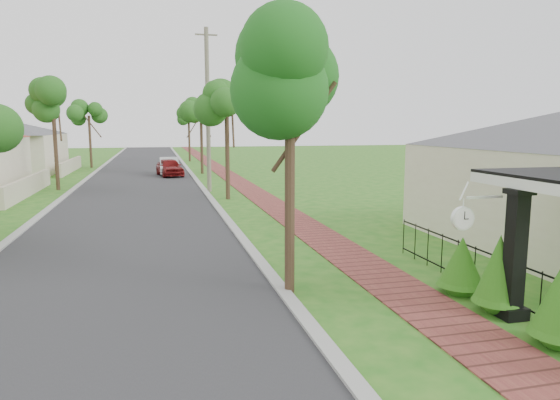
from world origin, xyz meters
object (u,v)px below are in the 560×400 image
object	(u,v)px
station_clock	(464,217)
porch_post	(515,262)
parked_car_red	(170,167)
utility_pole	(208,110)
parked_car_white	(169,166)
near_tree	(290,75)

from	to	relation	value
station_clock	porch_post	bearing A→B (deg)	-24.77
parked_car_red	utility_pole	bearing A→B (deg)	-88.66
parked_car_white	station_clock	world-z (taller)	station_clock
utility_pole	station_clock	world-z (taller)	utility_pole
near_tree	parked_car_red	bearing A→B (deg)	93.81
near_tree	utility_pole	distance (m)	17.62
porch_post	parked_car_white	xyz separation A→B (m)	(-5.55, 30.52, -0.47)
utility_pole	near_tree	bearing A→B (deg)	-90.33
parked_car_red	utility_pole	distance (m)	10.34
near_tree	utility_pole	size ratio (longest dim) A/B	0.66
porch_post	near_tree	xyz separation A→B (m)	(-3.75, 2.50, 3.60)
utility_pole	parked_car_red	bearing A→B (deg)	101.43
parked_car_red	parked_car_white	bearing A→B (deg)	79.90
porch_post	utility_pole	distance (m)	20.73
porch_post	near_tree	bearing A→B (deg)	146.31
near_tree	porch_post	bearing A→B (deg)	-33.69
parked_car_white	near_tree	bearing A→B (deg)	-86.31
porch_post	parked_car_white	size ratio (longest dim) A/B	0.64
near_tree	parked_car_white	bearing A→B (deg)	93.68
porch_post	station_clock	bearing A→B (deg)	155.23
parked_car_white	near_tree	distance (m)	28.37
porch_post	utility_pole	world-z (taller)	utility_pole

